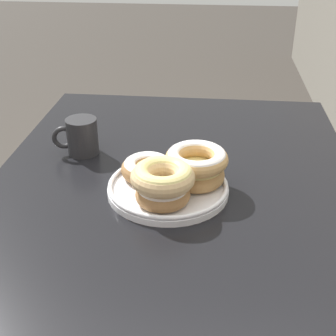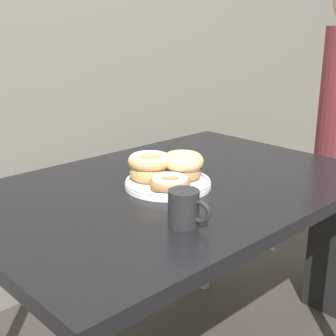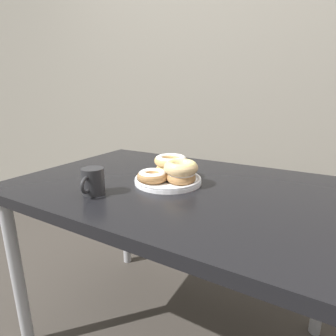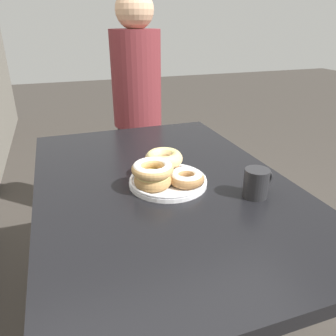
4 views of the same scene
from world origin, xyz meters
name	(u,v)px [view 1 (image 1 of 4)]	position (x,y,z in m)	size (l,w,h in m)	color
dining_table	(171,230)	(0.00, 0.25, 0.69)	(1.25, 0.84, 0.77)	black
donut_plate	(173,176)	(-0.03, 0.25, 0.81)	(0.28, 0.28, 0.10)	white
coffee_mug	(81,136)	(-0.20, 0.00, 0.81)	(0.08, 0.11, 0.09)	#232326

